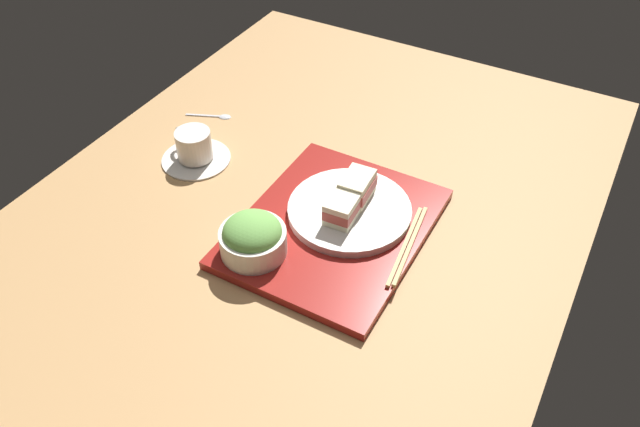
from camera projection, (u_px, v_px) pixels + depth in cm
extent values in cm
cube|color=tan|center=(301.00, 218.00, 120.93)|extent=(140.00, 100.00, 3.00)
cube|color=maroon|center=(334.00, 228.00, 115.55)|extent=(38.84, 31.30, 1.80)
cylinder|color=silver|center=(349.00, 210.00, 116.45)|extent=(22.74, 22.74, 1.57)
cube|color=#EFE5C1|center=(343.00, 214.00, 113.59)|extent=(7.42, 5.39, 1.24)
cube|color=#B74C42|center=(343.00, 208.00, 112.48)|extent=(7.50, 5.43, 2.02)
cube|color=#EFE5C1|center=(343.00, 201.00, 111.37)|extent=(7.42, 5.39, 1.24)
cube|color=beige|center=(356.00, 195.00, 117.32)|extent=(7.42, 5.39, 1.46)
cube|color=#B74C42|center=(357.00, 187.00, 116.10)|extent=(7.53, 5.73, 2.13)
cube|color=beige|center=(357.00, 180.00, 114.88)|extent=(7.42, 5.39, 1.46)
cylinder|color=silver|center=(253.00, 242.00, 108.42)|extent=(11.56, 11.56, 4.58)
ellipsoid|color=#6BA84C|center=(252.00, 232.00, 106.86)|extent=(10.12, 10.12, 5.56)
cube|color=tan|center=(409.00, 247.00, 110.24)|extent=(20.20, 3.19, 0.70)
cube|color=tan|center=(405.00, 245.00, 110.46)|extent=(20.20, 3.19, 0.70)
cylinder|color=silver|center=(196.00, 158.00, 131.40)|extent=(14.21, 14.21, 0.80)
cylinder|color=silver|center=(194.00, 145.00, 129.06)|extent=(7.23, 7.23, 6.09)
cylinder|color=black|center=(192.00, 134.00, 127.26)|extent=(6.66, 6.66, 0.40)
torus|color=silver|center=(182.00, 136.00, 131.28)|extent=(1.99, 4.26, 4.21)
cube|color=silver|center=(205.00, 115.00, 143.21)|extent=(4.00, 8.48, 0.50)
ellipsoid|color=silver|center=(225.00, 116.00, 142.78)|extent=(2.94, 3.36, 0.80)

